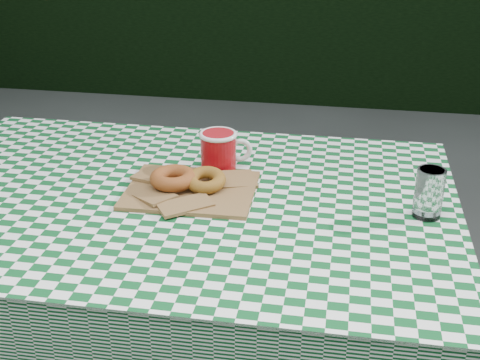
# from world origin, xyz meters

# --- Properties ---
(table) EXTENTS (1.31, 0.88, 0.75)m
(table) POSITION_xyz_m (0.09, -0.12, 0.38)
(table) COLOR #51371B
(table) RESTS_ON ground
(tablecloth) EXTENTS (1.33, 0.90, 0.01)m
(tablecloth) POSITION_xyz_m (0.09, -0.12, 0.75)
(tablecloth) COLOR #0B481E
(tablecloth) RESTS_ON table
(paper_bag) EXTENTS (0.31, 0.25, 0.02)m
(paper_bag) POSITION_xyz_m (0.13, -0.10, 0.76)
(paper_bag) COLOR olive
(paper_bag) RESTS_ON tablecloth
(bagel_front) EXTENTS (0.16, 0.16, 0.04)m
(bagel_front) POSITION_xyz_m (0.09, -0.10, 0.79)
(bagel_front) COLOR brown
(bagel_front) RESTS_ON paper_bag
(bagel_back) EXTENTS (0.10, 0.10, 0.03)m
(bagel_back) POSITION_xyz_m (0.17, -0.09, 0.79)
(bagel_back) COLOR #885E1C
(bagel_back) RESTS_ON paper_bag
(coffee_mug) EXTENTS (0.23, 0.23, 0.10)m
(coffee_mug) POSITION_xyz_m (0.17, 0.04, 0.81)
(coffee_mug) COLOR #98090F
(coffee_mug) RESTS_ON tablecloth
(drinking_glass) EXTENTS (0.08, 0.08, 0.11)m
(drinking_glass) POSITION_xyz_m (0.68, -0.12, 0.81)
(drinking_glass) COLOR white
(drinking_glass) RESTS_ON tablecloth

